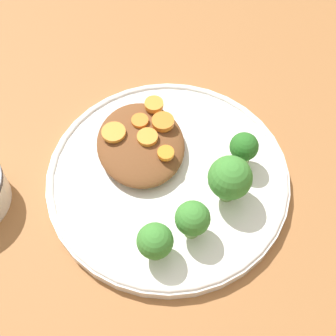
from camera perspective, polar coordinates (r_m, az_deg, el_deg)
ground_plane at (r=0.54m, az=-0.00°, el=-1.62°), size 4.00×4.00×0.00m
plate at (r=0.54m, az=-0.00°, el=-1.12°), size 0.28×0.28×0.02m
stew_mound at (r=0.54m, az=-3.36°, el=2.98°), size 0.12×0.10×0.02m
broccoli_floret_0 at (r=0.52m, az=9.18°, el=2.42°), size 0.03×0.03×0.05m
broccoli_floret_1 at (r=0.47m, az=3.00°, el=-6.27°), size 0.04×0.04×0.05m
broccoli_floret_2 at (r=0.49m, az=7.55°, el=-1.29°), size 0.05×0.05×0.06m
broccoli_floret_3 at (r=0.46m, az=-1.59°, el=-8.98°), size 0.04×0.04×0.05m
carrot_slice_0 at (r=0.53m, az=-2.53°, el=3.78°), size 0.02×0.02×0.01m
carrot_slice_1 at (r=0.51m, az=-0.63°, el=1.77°), size 0.02×0.02×0.01m
carrot_slice_2 at (r=0.53m, az=-6.64°, el=4.34°), size 0.03×0.03×0.00m
carrot_slice_3 at (r=0.54m, az=-0.62°, el=5.66°), size 0.03×0.03×0.01m
carrot_slice_4 at (r=0.54m, az=-3.44°, el=5.79°), size 0.02×0.02×0.00m
carrot_slice_5 at (r=0.56m, az=-1.59°, el=7.78°), size 0.02×0.02×0.01m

